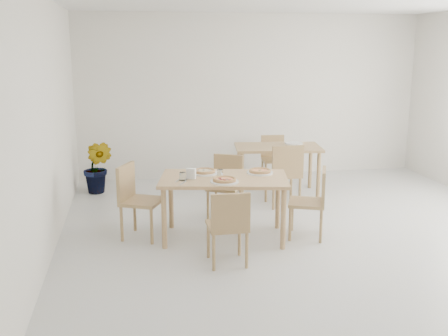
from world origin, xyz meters
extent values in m
plane|color=#BABAB6|center=(0.00, 0.00, 0.00)|extent=(7.00, 7.00, 0.00)
plane|color=silver|center=(0.00, 3.50, 1.40)|extent=(6.00, 0.00, 6.00)
plane|color=silver|center=(-3.00, 0.00, 1.40)|extent=(0.00, 7.00, 7.00)
cube|color=tan|center=(-1.04, 0.44, 0.73)|extent=(1.62, 1.11, 0.04)
cylinder|color=tan|center=(-1.77, 0.22, 0.35)|extent=(0.06, 0.06, 0.71)
cylinder|color=tan|center=(-0.45, -0.03, 0.35)|extent=(0.06, 0.06, 0.71)
cylinder|color=tan|center=(-1.64, 0.91, 0.35)|extent=(0.06, 0.06, 0.71)
cylinder|color=tan|center=(-0.32, 0.66, 0.35)|extent=(0.06, 0.06, 0.71)
cube|color=#A28351|center=(-1.15, -0.30, 0.41)|extent=(0.41, 0.41, 0.04)
cube|color=#A28351|center=(-1.14, -0.49, 0.62)|extent=(0.40, 0.04, 0.38)
cylinder|color=#A28351|center=(-0.98, -0.13, 0.20)|extent=(0.03, 0.03, 0.39)
cylinder|color=#A28351|center=(-1.32, -0.13, 0.20)|extent=(0.03, 0.03, 0.39)
cylinder|color=#A28351|center=(-0.97, -0.47, 0.20)|extent=(0.03, 0.03, 0.39)
cylinder|color=#A28351|center=(-1.32, -0.48, 0.20)|extent=(0.03, 0.03, 0.39)
cube|color=#A28351|center=(-0.90, 1.20, 0.42)|extent=(0.55, 0.55, 0.04)
cube|color=#A28351|center=(-0.82, 1.36, 0.63)|extent=(0.38, 0.22, 0.39)
cylinder|color=#A28351|center=(-1.14, 1.12, 0.20)|extent=(0.04, 0.04, 0.40)
cylinder|color=#A28351|center=(-0.83, 0.96, 0.20)|extent=(0.04, 0.04, 0.40)
cylinder|color=#A28351|center=(-0.98, 1.43, 0.20)|extent=(0.04, 0.04, 0.40)
cylinder|color=#A28351|center=(-0.67, 1.27, 0.20)|extent=(0.04, 0.04, 0.40)
cube|color=#A28351|center=(-2.00, 0.63, 0.45)|extent=(0.58, 0.58, 0.04)
cube|color=#A28351|center=(-2.18, 0.71, 0.68)|extent=(0.22, 0.42, 0.42)
cylinder|color=#A28351|center=(-1.91, 0.38, 0.21)|extent=(0.04, 0.04, 0.43)
cylinder|color=#A28351|center=(-1.75, 0.72, 0.21)|extent=(0.04, 0.04, 0.43)
cylinder|color=#A28351|center=(-2.25, 0.54, 0.21)|extent=(0.04, 0.04, 0.43)
cylinder|color=#A28351|center=(-2.09, 0.88, 0.21)|extent=(0.04, 0.04, 0.43)
cube|color=#A28351|center=(-0.07, 0.30, 0.43)|extent=(0.54, 0.54, 0.04)
cube|color=#A28351|center=(0.11, 0.23, 0.65)|extent=(0.19, 0.40, 0.40)
cylinder|color=#A28351|center=(-0.17, 0.53, 0.20)|extent=(0.04, 0.04, 0.41)
cylinder|color=#A28351|center=(-0.30, 0.20, 0.20)|extent=(0.04, 0.04, 0.41)
cylinder|color=#A28351|center=(0.17, 0.40, 0.20)|extent=(0.04, 0.04, 0.41)
cylinder|color=#A28351|center=(0.04, 0.07, 0.20)|extent=(0.04, 0.04, 0.41)
cylinder|color=white|center=(-0.58, 0.55, 0.76)|extent=(0.32, 0.32, 0.02)
cylinder|color=white|center=(-1.25, 0.66, 0.76)|extent=(0.32, 0.32, 0.02)
cylinder|color=white|center=(-1.08, 0.21, 0.76)|extent=(0.32, 0.32, 0.02)
cylinder|color=tan|center=(-0.58, 0.55, 0.77)|extent=(0.27, 0.27, 0.01)
torus|color=tan|center=(-0.58, 0.55, 0.78)|extent=(0.27, 0.27, 0.03)
cylinder|color=orange|center=(-0.58, 0.55, 0.78)|extent=(0.21, 0.21, 0.01)
ellipsoid|color=#1D4E12|center=(-0.58, 0.55, 0.79)|extent=(0.05, 0.04, 0.01)
cylinder|color=tan|center=(-1.25, 0.66, 0.77)|extent=(0.31, 0.31, 0.01)
torus|color=tan|center=(-1.25, 0.66, 0.78)|extent=(0.31, 0.31, 0.03)
cylinder|color=beige|center=(-1.25, 0.66, 0.78)|extent=(0.24, 0.24, 0.01)
cylinder|color=tan|center=(-1.08, 0.21, 0.77)|extent=(0.35, 0.35, 0.01)
torus|color=tan|center=(-1.08, 0.21, 0.78)|extent=(0.35, 0.35, 0.03)
cylinder|color=orange|center=(-1.08, 0.21, 0.78)|extent=(0.27, 0.27, 0.01)
cylinder|color=white|center=(-1.09, 0.44, 0.80)|extent=(0.07, 0.07, 0.09)
cylinder|color=white|center=(-1.54, 0.38, 0.80)|extent=(0.07, 0.07, 0.09)
cube|color=silver|center=(-1.44, 0.40, 0.76)|extent=(0.13, 0.10, 0.01)
cube|color=white|center=(-1.44, 0.40, 0.82)|extent=(0.12, 0.09, 0.12)
cube|color=silver|center=(-1.55, 0.24, 0.75)|extent=(0.10, 0.17, 0.01)
cube|color=silver|center=(-1.59, 0.37, 0.75)|extent=(0.09, 0.18, 0.01)
cube|color=#A28351|center=(0.12, 2.22, 0.73)|extent=(1.38, 0.90, 0.04)
cylinder|color=#A28351|center=(-0.49, 1.99, 0.35)|extent=(0.06, 0.06, 0.71)
cylinder|color=#A28351|center=(0.65, 1.84, 0.35)|extent=(0.06, 0.06, 0.71)
cylinder|color=#A28351|center=(-0.42, 2.59, 0.35)|extent=(0.06, 0.06, 0.71)
cylinder|color=#A28351|center=(0.73, 2.44, 0.35)|extent=(0.06, 0.06, 0.71)
cube|color=#A28351|center=(0.03, 1.61, 0.46)|extent=(0.46, 0.46, 0.04)
cube|color=#A28351|center=(0.03, 1.40, 0.70)|extent=(0.45, 0.05, 0.43)
cylinder|color=#A28351|center=(0.21, 1.80, 0.22)|extent=(0.04, 0.04, 0.44)
cylinder|color=#A28351|center=(-0.17, 1.80, 0.22)|extent=(0.04, 0.04, 0.44)
cylinder|color=#A28351|center=(0.22, 1.42, 0.22)|extent=(0.04, 0.04, 0.44)
cylinder|color=#A28351|center=(-0.16, 1.41, 0.22)|extent=(0.04, 0.04, 0.44)
cube|color=#A28351|center=(0.23, 2.82, 0.40)|extent=(0.42, 0.42, 0.04)
cube|color=#A28351|center=(0.25, 2.99, 0.60)|extent=(0.39, 0.07, 0.37)
cylinder|color=#A28351|center=(0.05, 2.66, 0.19)|extent=(0.03, 0.03, 0.38)
cylinder|color=#A28351|center=(0.39, 2.64, 0.19)|extent=(0.03, 0.03, 0.38)
cylinder|color=#A28351|center=(0.08, 3.00, 0.19)|extent=(0.03, 0.03, 0.38)
cylinder|color=#A28351|center=(0.41, 2.97, 0.19)|extent=(0.03, 0.03, 0.38)
cylinder|color=white|center=(0.42, 2.36, 0.76)|extent=(0.28, 0.28, 0.02)
imported|color=#2B7021|center=(-2.63, 2.72, 0.42)|extent=(0.56, 0.52, 0.83)
camera|label=1|loc=(-2.10, -5.42, 2.25)|focal=42.00mm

